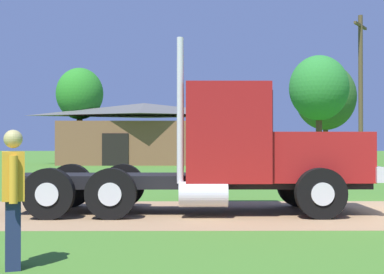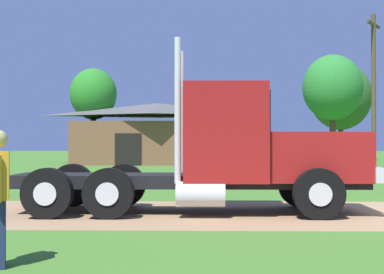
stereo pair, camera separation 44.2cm
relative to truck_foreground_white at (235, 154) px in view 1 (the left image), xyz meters
The scene contains 7 objects.
truck_foreground_white is the anchor object (origin of this frame).
visitor_by_barrel 6.50m from the truck_foreground_white, 119.39° to the right, with size 0.39×0.63×1.70m.
shed_building 29.10m from the truck_foreground_white, 98.32° to the left, with size 12.31×5.38×4.43m.
utility_pole_near 22.29m from the truck_foreground_white, 66.16° to the left, with size 1.30×1.93×8.90m.
tree_left 31.54m from the truck_foreground_white, 106.86° to the left, with size 3.49×3.49×7.13m.
tree_mid 29.17m from the truck_foreground_white, 73.45° to the left, with size 4.19×4.19×7.73m.
tree_right 40.60m from the truck_foreground_white, 73.66° to the left, with size 5.46×5.46×8.72m.
Camera 1 is at (-4.35, -12.58, 1.54)m, focal length 53.73 mm.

